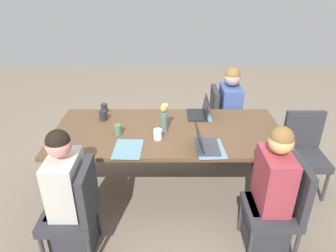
% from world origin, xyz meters
% --- Properties ---
extents(ground_plane, '(10.00, 10.00, 0.00)m').
position_xyz_m(ground_plane, '(0.00, 0.00, 0.00)').
color(ground_plane, '#756656').
extents(dining_table, '(2.39, 1.08, 0.76)m').
position_xyz_m(dining_table, '(0.00, 0.00, 0.69)').
color(dining_table, brown).
rests_on(dining_table, ground_plane).
extents(chair_near_left_near, '(0.44, 0.44, 0.90)m').
position_xyz_m(chair_near_left_near, '(-0.76, -0.89, 0.50)').
color(chair_near_left_near, '#2D2D33').
rests_on(chair_near_left_near, ground_plane).
extents(person_near_left_near, '(0.36, 0.40, 1.19)m').
position_xyz_m(person_near_left_near, '(-0.84, -0.83, 0.53)').
color(person_near_left_near, '#2D2D33').
rests_on(person_near_left_near, ground_plane).
extents(chair_far_left_mid, '(0.44, 0.44, 0.90)m').
position_xyz_m(chair_far_left_mid, '(0.72, 0.84, 0.50)').
color(chair_far_left_mid, '#2D2D33').
rests_on(chair_far_left_mid, ground_plane).
extents(person_far_left_mid, '(0.36, 0.40, 1.19)m').
position_xyz_m(person_far_left_mid, '(0.79, 0.78, 0.53)').
color(person_far_left_mid, '#2D2D33').
rests_on(person_far_left_mid, ground_plane).
extents(chair_near_left_far, '(0.44, 0.44, 0.90)m').
position_xyz_m(chair_near_left_far, '(0.96, -0.84, 0.50)').
color(chair_near_left_far, '#2D2D33').
rests_on(chair_near_left_far, ground_plane).
extents(person_near_left_far, '(0.36, 0.40, 1.19)m').
position_xyz_m(person_near_left_far, '(0.88, -0.78, 0.53)').
color(person_near_left_far, '#2D2D33').
rests_on(person_near_left_far, ground_plane).
extents(chair_head_right_right_near, '(0.44, 0.44, 0.90)m').
position_xyz_m(chair_head_right_right_near, '(1.49, 0.04, 0.50)').
color(chair_head_right_right_near, '#2D2D33').
rests_on(chair_head_right_right_near, ground_plane).
extents(flower_vase, '(0.08, 0.07, 0.31)m').
position_xyz_m(flower_vase, '(-0.04, 0.00, 0.93)').
color(flower_vase, '#4C6B60').
rests_on(flower_vase, dining_table).
extents(placemat_near_left_near, '(0.27, 0.37, 0.00)m').
position_xyz_m(placemat_near_left_near, '(-0.38, -0.38, 0.76)').
color(placemat_near_left_near, slate).
rests_on(placemat_near_left_near, dining_table).
extents(placemat_far_left_mid, '(0.27, 0.37, 0.00)m').
position_xyz_m(placemat_far_left_mid, '(0.36, 0.38, 0.76)').
color(placemat_far_left_mid, slate).
rests_on(placemat_far_left_mid, dining_table).
extents(placemat_near_left_far, '(0.28, 0.38, 0.00)m').
position_xyz_m(placemat_near_left_far, '(0.40, -0.38, 0.76)').
color(placemat_near_left_far, slate).
rests_on(placemat_near_left_far, dining_table).
extents(laptop_near_left_far, '(0.22, 0.32, 0.21)m').
position_xyz_m(laptop_near_left_far, '(0.35, -0.35, 0.80)').
color(laptop_near_left_far, '#38383D').
rests_on(laptop_near_left_far, dining_table).
extents(laptop_far_left_mid, '(0.22, 0.32, 0.21)m').
position_xyz_m(laptop_far_left_mid, '(0.36, 0.35, 0.80)').
color(laptop_far_left_mid, black).
rests_on(laptop_far_left_mid, dining_table).
extents(coffee_mug_near_left, '(0.08, 0.08, 0.10)m').
position_xyz_m(coffee_mug_near_left, '(-0.75, 0.45, 0.81)').
color(coffee_mug_near_left, '#232328').
rests_on(coffee_mug_near_left, dining_table).
extents(coffee_mug_near_right, '(0.07, 0.07, 0.11)m').
position_xyz_m(coffee_mug_near_right, '(-0.51, -0.09, 0.81)').
color(coffee_mug_near_right, '#47704C').
rests_on(coffee_mug_near_right, dining_table).
extents(coffee_mug_centre_left, '(0.08, 0.08, 0.11)m').
position_xyz_m(coffee_mug_centre_left, '(-0.72, 0.24, 0.81)').
color(coffee_mug_centre_left, '#232328').
rests_on(coffee_mug_centre_left, dining_table).
extents(coffee_mug_centre_right, '(0.09, 0.09, 0.10)m').
position_xyz_m(coffee_mug_centre_right, '(-0.10, -0.18, 0.81)').
color(coffee_mug_centre_right, white).
rests_on(coffee_mug_centre_right, dining_table).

